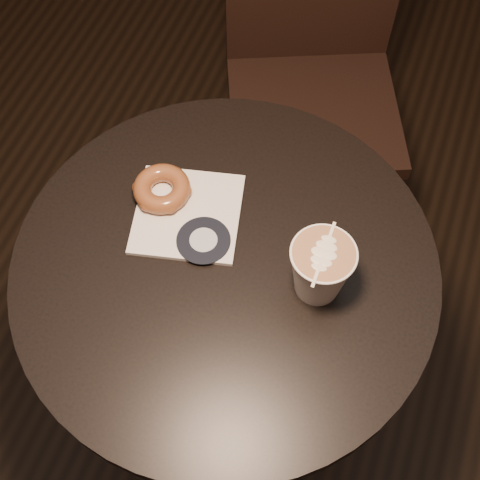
{
  "coord_description": "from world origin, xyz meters",
  "views": [
    {
      "loc": [
        0.2,
        -0.46,
        1.71
      ],
      "look_at": [
        0.01,
        0.03,
        0.79
      ],
      "focal_mm": 50.0,
      "sensor_mm": 36.0,
      "label": 1
    }
  ],
  "objects_px": {
    "pastry_bag": "(188,214)",
    "doughnut": "(162,189)",
    "cafe_table": "(227,312)",
    "latte_cup": "(320,270)",
    "chair": "(313,49)"
  },
  "relations": [
    {
      "from": "pastry_bag",
      "to": "doughnut",
      "type": "height_order",
      "value": "doughnut"
    },
    {
      "from": "pastry_bag",
      "to": "latte_cup",
      "type": "bearing_deg",
      "value": -25.17
    },
    {
      "from": "cafe_table",
      "to": "pastry_bag",
      "type": "xyz_separation_m",
      "value": [
        -0.09,
        0.06,
        0.2
      ]
    },
    {
      "from": "cafe_table",
      "to": "pastry_bag",
      "type": "height_order",
      "value": "pastry_bag"
    },
    {
      "from": "pastry_bag",
      "to": "latte_cup",
      "type": "height_order",
      "value": "latte_cup"
    },
    {
      "from": "chair",
      "to": "latte_cup",
      "type": "distance_m",
      "value": 0.75
    },
    {
      "from": "doughnut",
      "to": "latte_cup",
      "type": "height_order",
      "value": "latte_cup"
    },
    {
      "from": "chair",
      "to": "pastry_bag",
      "type": "distance_m",
      "value": 0.66
    },
    {
      "from": "cafe_table",
      "to": "doughnut",
      "type": "relative_size",
      "value": 7.64
    },
    {
      "from": "cafe_table",
      "to": "chair",
      "type": "bearing_deg",
      "value": 93.63
    },
    {
      "from": "latte_cup",
      "to": "cafe_table",
      "type": "bearing_deg",
      "value": -175.72
    },
    {
      "from": "cafe_table",
      "to": "chair",
      "type": "relative_size",
      "value": 0.74
    },
    {
      "from": "cafe_table",
      "to": "pastry_bag",
      "type": "bearing_deg",
      "value": 145.33
    },
    {
      "from": "chair",
      "to": "doughnut",
      "type": "height_order",
      "value": "chair"
    },
    {
      "from": "cafe_table",
      "to": "latte_cup",
      "type": "xyz_separation_m",
      "value": [
        0.15,
        0.01,
        0.26
      ]
    }
  ]
}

